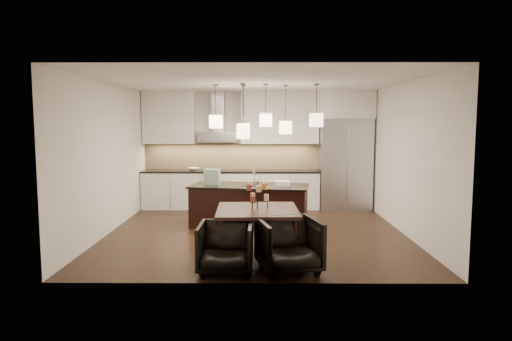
{
  "coord_description": "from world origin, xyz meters",
  "views": [
    {
      "loc": [
        0.06,
        -8.44,
        2.07
      ],
      "look_at": [
        0.0,
        0.2,
        1.15
      ],
      "focal_mm": 32.0,
      "sensor_mm": 36.0,
      "label": 1
    }
  ],
  "objects_px": {
    "refrigerator": "(345,164)",
    "armchair_left": "(226,247)",
    "armchair_right": "(289,245)",
    "island_body": "(249,206)",
    "dining_table": "(257,232)"
  },
  "relations": [
    {
      "from": "dining_table",
      "to": "armchair_left",
      "type": "height_order",
      "value": "dining_table"
    },
    {
      "from": "armchair_right",
      "to": "island_body",
      "type": "bearing_deg",
      "value": 88.43
    },
    {
      "from": "refrigerator",
      "to": "armchair_left",
      "type": "bearing_deg",
      "value": -118.19
    },
    {
      "from": "refrigerator",
      "to": "island_body",
      "type": "height_order",
      "value": "refrigerator"
    },
    {
      "from": "island_body",
      "to": "armchair_right",
      "type": "height_order",
      "value": "island_body"
    },
    {
      "from": "refrigerator",
      "to": "armchair_left",
      "type": "relative_size",
      "value": 2.82
    },
    {
      "from": "refrigerator",
      "to": "armchair_right",
      "type": "relative_size",
      "value": 2.61
    },
    {
      "from": "dining_table",
      "to": "armchair_right",
      "type": "height_order",
      "value": "armchair_right"
    },
    {
      "from": "island_body",
      "to": "dining_table",
      "type": "relative_size",
      "value": 1.82
    },
    {
      "from": "refrigerator",
      "to": "island_body",
      "type": "bearing_deg",
      "value": -139.99
    },
    {
      "from": "armchair_right",
      "to": "armchair_left",
      "type": "bearing_deg",
      "value": 167.84
    },
    {
      "from": "dining_table",
      "to": "armchair_left",
      "type": "relative_size",
      "value": 1.62
    },
    {
      "from": "refrigerator",
      "to": "armchair_left",
      "type": "height_order",
      "value": "refrigerator"
    },
    {
      "from": "island_body",
      "to": "dining_table",
      "type": "bearing_deg",
      "value": -75.86
    },
    {
      "from": "refrigerator",
      "to": "armchair_left",
      "type": "distance_m",
      "value": 5.35
    }
  ]
}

